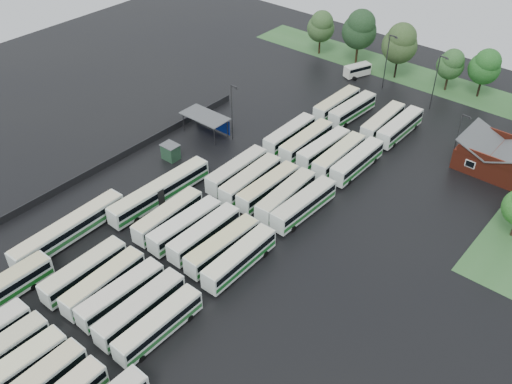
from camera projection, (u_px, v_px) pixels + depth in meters
The scene contains 47 objects.
ground at pixel (186, 243), 75.19m from camera, with size 160.00×160.00×0.00m, color black.
brick_building at pixel (493, 158), 87.91m from camera, with size 10.07×8.60×5.39m.
wash_shed at pixel (207, 118), 95.63m from camera, with size 8.20×4.20×3.58m.
utility_hut at pixel (171, 152), 90.37m from camera, with size 2.70×2.20×2.62m.
grass_strip_north at pixel (426, 79), 113.73m from camera, with size 80.00×10.00×0.01m, color #33652F.
west_fence at pixel (124, 154), 91.06m from camera, with size 0.10×50.00×1.20m, color #2D2D30.
bus_r0c2 at pixel (13, 373), 57.23m from camera, with size 2.74×11.62×3.22m.
bus_r1c0 at pixel (84, 271), 68.65m from camera, with size 2.56×11.35×3.15m.
bus_r1c1 at pixel (104, 283), 67.17m from camera, with size 2.84×11.23×3.10m.
bus_r1c2 at pixel (121, 294), 65.74m from camera, with size 2.66×11.22×3.11m.
bus_r1c3 at pixel (140, 309), 63.91m from camera, with size 2.61×11.69×3.25m.
bus_r1c4 at pixel (159, 325), 62.16m from camera, with size 2.40×11.19×3.12m.
bus_r2c0 at pixel (168, 216), 76.99m from camera, with size 2.78×11.29×3.12m.
bus_r2c1 at pixel (185, 226), 75.39m from camera, with size 2.74×11.43×3.16m.
bus_r2c2 at pixel (204, 234), 74.07m from camera, with size 2.44×11.35×3.16m.
bus_r2c3 at pixel (222, 246), 72.22m from camera, with size 2.75×11.44×3.17m.
bus_r2c4 at pixel (240, 258), 70.42m from camera, with size 2.62×11.56×3.21m.
bus_r3c0 at pixel (237, 170), 85.48m from camera, with size 2.57×11.56×3.21m.
bus_r3c1 at pixel (251, 180), 83.49m from camera, with size 2.81×11.78×3.26m.
bus_r3c2 at pixel (268, 187), 82.11m from camera, with size 2.59×11.44×3.17m.
bus_r3c3 at pixel (286, 196), 80.41m from camera, with size 2.99×11.75×3.24m.
bus_r3c4 at pixel (304, 204), 78.88m from camera, with size 2.87×11.82×3.27m.
bus_r4c0 at pixel (290, 134), 93.80m from camera, with size 2.54×11.33×3.15m.
bus_r4c1 at pixel (306, 141), 91.96m from camera, with size 2.60×11.67×3.24m.
bus_r4c2 at pixel (323, 148), 90.53m from camera, with size 2.78×11.18×3.09m.
bus_r4c3 at pixel (339, 156), 88.56m from camera, with size 2.71×11.75×3.26m.
bus_r4c4 at pixel (357, 161), 87.36m from camera, with size 2.51×11.65×3.24m.
bus_r5c0 at pixel (337, 104), 102.04m from camera, with size 2.55×11.37×3.16m.
bus_r5c1 at pixel (352, 109), 100.58m from camera, with size 2.91×11.28×3.11m.
bus_r5c3 at pixel (383, 122), 96.95m from camera, with size 2.90×11.66×3.22m.
bus_r5c4 at pixel (400, 127), 95.53m from camera, with size 2.50×11.67×3.25m.
artic_bus_west_b at pixel (160, 191), 81.37m from camera, with size 2.79×17.14×3.17m.
artic_bus_west_c at pixel (69, 230), 74.75m from camera, with size 2.83×16.86×3.12m.
minibus at pixel (357, 70), 114.24m from camera, with size 3.88×5.79×2.37m.
tree_north_0 at pixel (321, 26), 119.99m from camera, with size 5.80×5.80×9.60m.
tree_north_1 at pixel (360, 29), 115.16m from camera, with size 7.05×7.05×11.68m.
tree_north_2 at pixel (400, 43), 109.94m from camera, with size 6.89×6.89×11.41m.
tree_north_3 at pixel (451, 64), 106.72m from camera, with size 5.14×5.14×8.52m.
tree_north_4 at pixel (485, 66), 104.18m from camera, with size 5.83×5.83×9.65m.
lamp_post_ne at pixel (458, 137), 85.93m from camera, with size 1.45×0.28×9.40m.
lamp_post_nw at pixel (232, 108), 92.41m from camera, with size 1.54×0.30×9.99m.
lamp_post_back_w at pixel (387, 58), 106.87m from camera, with size 1.66×0.32×10.81m.
lamp_post_back_e at pixel (436, 79), 100.40m from camera, with size 1.60×0.31×10.41m.
puddle_0 at pixel (34, 343), 62.37m from camera, with size 3.75×3.75×0.01m, color black.
puddle_1 at pixel (79, 381), 58.51m from camera, with size 2.65×2.65×0.01m, color black.
puddle_2 at pixel (153, 211), 80.52m from camera, with size 7.75×7.75×0.01m, color black.
puddle_3 at pixel (199, 256), 73.21m from camera, with size 3.80×3.80×0.01m, color black.
Camera 1 is at (42.90, -36.84, 50.87)m, focal length 40.00 mm.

